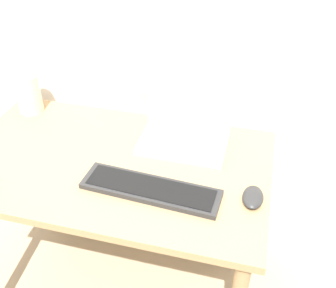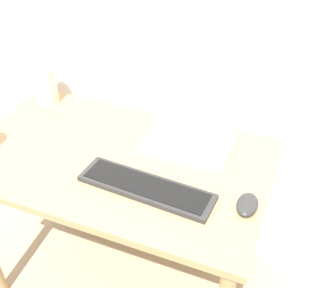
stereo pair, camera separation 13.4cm
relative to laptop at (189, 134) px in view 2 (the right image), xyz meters
The scene contains 5 objects.
desk 0.32m from the laptop, 142.24° to the right, with size 1.13×0.66×0.74m.
laptop is the anchor object (origin of this frame).
keyboard 0.30m from the laptop, 99.09° to the right, with size 0.47×0.15×0.02m.
mouse 0.38m from the laptop, 41.83° to the right, with size 0.07×0.11×0.03m.
vase 0.70m from the laptop, behind, with size 0.10×0.10×0.24m.
Camera 2 is at (0.60, -0.65, 1.65)m, focal length 42.00 mm.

